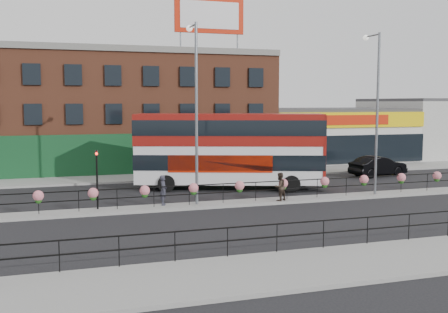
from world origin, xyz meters
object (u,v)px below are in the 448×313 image
object	(u,v)px
car	(378,166)
pedestrian_a	(163,190)
double_decker_bus	(230,143)
lamp_column_east	(375,99)
pedestrian_b	(280,187)
lamp_column_west	(195,97)

from	to	relation	value
car	pedestrian_a	xyz separation A→B (m)	(-18.88, -7.39, 0.20)
double_decker_bus	car	distance (m)	13.73
double_decker_bus	lamp_column_east	xyz separation A→B (m)	(7.79, -5.27, 2.94)
pedestrian_a	pedestrian_b	xyz separation A→B (m)	(6.75, -0.75, -0.02)
lamp_column_east	car	bearing A→B (deg)	54.18
pedestrian_a	lamp_column_east	bearing A→B (deg)	-73.52
car	pedestrian_b	world-z (taller)	pedestrian_b
pedestrian_b	lamp_column_east	world-z (taller)	lamp_column_east
double_decker_bus	pedestrian_a	bearing A→B (deg)	-138.03
double_decker_bus	pedestrian_b	world-z (taller)	double_decker_bus
lamp_column_west	pedestrian_b	bearing A→B (deg)	-8.36
lamp_column_east	pedestrian_b	bearing A→B (deg)	-175.73
car	pedestrian_a	bearing A→B (deg)	101.00
lamp_column_west	lamp_column_east	world-z (taller)	lamp_column_west
pedestrian_a	lamp_column_west	world-z (taller)	lamp_column_west
car	lamp_column_west	size ratio (longest dim) A/B	0.50
double_decker_bus	lamp_column_east	size ratio (longest dim) A/B	1.29
double_decker_bus	car	size ratio (longest dim) A/B	2.55
pedestrian_a	pedestrian_b	distance (m)	6.79
car	pedestrian_b	distance (m)	14.61
lamp_column_east	lamp_column_west	bearing A→B (deg)	178.88
lamp_column_east	double_decker_bus	bearing A→B (deg)	145.93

